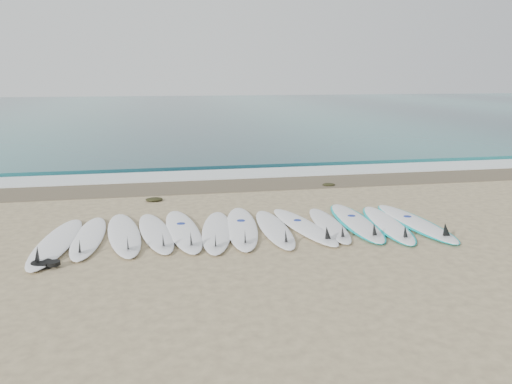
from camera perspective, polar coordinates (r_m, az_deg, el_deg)
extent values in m
plane|color=tan|center=(9.58, -1.29, -4.53)|extent=(120.00, 120.00, 0.00)
cube|color=#1B5359|center=(41.62, -8.87, 9.19)|extent=(120.00, 55.00, 0.03)
cube|color=brown|center=(13.50, -4.19, 0.77)|extent=(120.00, 1.80, 0.01)
cube|color=silver|center=(14.86, -4.83, 1.98)|extent=(120.00, 1.40, 0.04)
cube|color=#1B5359|center=(16.32, -5.40, 3.10)|extent=(120.00, 1.00, 0.10)
ellipsoid|color=white|center=(9.52, -21.80, -5.33)|extent=(0.82, 2.86, 0.09)
cone|color=black|center=(8.54, -23.72, -6.46)|extent=(0.26, 0.32, 0.30)
ellipsoid|color=white|center=(9.63, -18.55, -4.88)|extent=(0.57, 2.56, 0.08)
cone|color=black|center=(8.71, -19.51, -5.84)|extent=(0.22, 0.28, 0.27)
ellipsoid|color=white|center=(9.62, -14.87, -4.61)|extent=(0.93, 2.82, 0.09)
cone|color=black|center=(8.61, -14.47, -5.58)|extent=(0.27, 0.32, 0.29)
ellipsoid|color=white|center=(9.59, -11.42, -4.50)|extent=(0.91, 2.64, 0.08)
cone|color=black|center=(8.65, -10.57, -5.39)|extent=(0.26, 0.31, 0.28)
ellipsoid|color=white|center=(9.62, -8.35, -4.30)|extent=(0.83, 2.83, 0.09)
cone|color=black|center=(8.61, -7.45, -5.26)|extent=(0.26, 0.32, 0.30)
cylinder|color=navy|center=(9.86, -8.57, -3.58)|extent=(0.17, 0.17, 0.01)
ellipsoid|color=white|center=(9.50, -4.53, -4.45)|extent=(0.89, 2.70, 0.09)
cone|color=black|center=(8.53, -4.66, -5.45)|extent=(0.26, 0.31, 0.28)
ellipsoid|color=white|center=(9.69, -1.64, -4.01)|extent=(0.89, 2.90, 0.09)
cone|color=black|center=(8.65, -1.26, -5.01)|extent=(0.27, 0.33, 0.30)
cylinder|color=navy|center=(9.94, -1.73, -3.28)|extent=(0.18, 0.18, 0.01)
ellipsoid|color=white|center=(9.64, 2.08, -4.16)|extent=(0.54, 2.56, 0.08)
cone|color=black|center=(8.73, 3.43, -5.03)|extent=(0.22, 0.27, 0.27)
ellipsoid|color=white|center=(9.81, 5.39, -3.87)|extent=(1.00, 2.70, 0.09)
cone|color=black|center=(8.95, 8.13, -4.62)|extent=(0.27, 0.32, 0.28)
cylinder|color=navy|center=(10.02, 4.75, -3.23)|extent=(0.18, 0.18, 0.01)
ellipsoid|color=white|center=(9.97, 8.30, -3.70)|extent=(0.63, 2.44, 0.08)
cone|color=black|center=(9.12, 9.86, -4.45)|extent=(0.22, 0.27, 0.26)
ellipsoid|color=white|center=(10.24, 11.32, -3.33)|extent=(0.72, 2.78, 0.09)
ellipsoid|color=#00B5B5|center=(10.24, 11.31, -3.36)|extent=(0.81, 2.80, 0.06)
cone|color=black|center=(9.29, 13.37, -4.13)|extent=(0.25, 0.31, 0.29)
cylinder|color=navy|center=(10.47, 10.86, -2.68)|extent=(0.17, 0.17, 0.01)
ellipsoid|color=white|center=(10.24, 14.77, -3.53)|extent=(0.84, 2.66, 0.08)
ellipsoid|color=#00B5B5|center=(10.25, 14.76, -3.56)|extent=(0.93, 2.69, 0.06)
cone|color=black|center=(9.34, 16.69, -4.31)|extent=(0.25, 0.30, 0.28)
ellipsoid|color=white|center=(10.49, 17.65, -3.31)|extent=(0.74, 2.80, 0.09)
ellipsoid|color=#00B5B5|center=(10.49, 17.64, -3.34)|extent=(0.84, 2.83, 0.06)
cone|color=black|center=(9.64, 20.86, -4.02)|extent=(0.25, 0.31, 0.30)
cylinder|color=navy|center=(10.69, 16.92, -2.69)|extent=(0.17, 0.17, 0.01)
ellipsoid|color=black|center=(12.07, -11.56, -0.83)|extent=(0.41, 0.32, 0.08)
ellipsoid|color=black|center=(13.58, 8.30, 0.85)|extent=(0.35, 0.27, 0.07)
cylinder|color=black|center=(8.57, -23.29, -7.59)|extent=(0.32, 0.32, 0.08)
cylinder|color=black|center=(8.42, -22.12, -7.56)|extent=(0.20, 0.20, 0.06)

